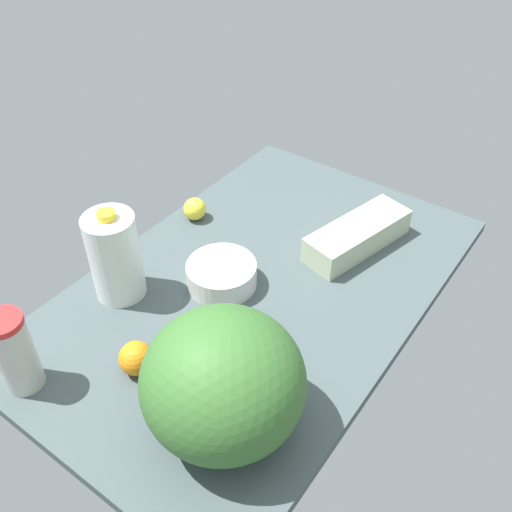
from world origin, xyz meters
TOP-DOWN VIEW (x-y plane):
  - countertop at (0.00, 0.00)cm, footprint 120.00×76.00cm
  - mixing_bowl at (-4.29, 7.46)cm, footprint 17.48×17.48cm
  - egg_carton at (28.78, -12.78)cm, footprint 33.27×18.09cm
  - tumbler_cup at (-52.43, 22.16)cm, footprint 8.24×8.24cm
  - watermelon at (-35.67, -18.38)cm, footprint 30.78×30.78cm
  - milk_jug at (-20.95, 26.02)cm, footprint 12.22×12.22cm
  - lemon_far_back at (12.93, 30.99)cm, footprint 6.48×6.48cm
  - orange_near_front at (-36.08, 5.33)cm, footprint 7.49×7.49cm

SIDE VIEW (x-z plane):
  - countertop at x=0.00cm, z-range 0.00..3.00cm
  - mixing_bowl at x=-4.29cm, z-range 3.00..9.30cm
  - lemon_far_back at x=12.93cm, z-range 3.00..9.48cm
  - egg_carton at x=28.78cm, z-range 3.00..10.43cm
  - orange_near_front at x=-36.08cm, z-range 3.00..10.49cm
  - tumbler_cup at x=-52.43cm, z-range 3.04..22.30cm
  - milk_jug at x=-20.95cm, z-range 2.22..26.56cm
  - watermelon at x=-35.67cm, z-range 3.00..30.00cm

